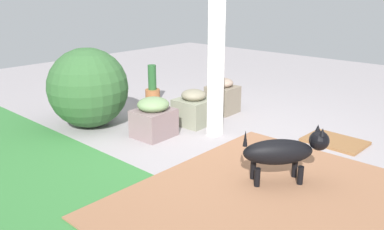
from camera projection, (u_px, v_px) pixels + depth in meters
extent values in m
plane|color=#9E969A|center=(223.00, 144.00, 4.19)|extent=(12.00, 12.00, 0.00)
cube|color=#976547|center=(260.00, 198.00, 3.09)|extent=(1.80, 2.40, 0.02)
cube|color=white|center=(217.00, 36.00, 4.12)|extent=(0.13, 0.13, 2.21)
cube|color=#7D705E|center=(222.00, 99.00, 5.23)|extent=(0.38, 0.35, 0.36)
ellipsoid|color=gray|center=(223.00, 83.00, 5.17)|extent=(0.28, 0.28, 0.12)
cube|color=gray|center=(194.00, 112.00, 4.77)|extent=(0.41, 0.41, 0.31)
ellipsoid|color=gray|center=(194.00, 95.00, 4.71)|extent=(0.30, 0.30, 0.14)
cube|color=gray|center=(154.00, 123.00, 4.37)|extent=(0.39, 0.43, 0.31)
ellipsoid|color=#748F5F|center=(153.00, 104.00, 4.31)|extent=(0.35, 0.35, 0.16)
sphere|color=#315D2F|center=(88.00, 88.00, 4.62)|extent=(0.94, 0.94, 0.94)
cylinder|color=#A25F35|center=(153.00, 97.00, 5.63)|extent=(0.21, 0.21, 0.22)
cylinder|color=#275A2B|center=(152.00, 77.00, 5.54)|extent=(0.12, 0.12, 0.35)
ellipsoid|color=black|center=(278.00, 152.00, 3.26)|extent=(0.54, 0.57, 0.22)
sphere|color=black|center=(319.00, 141.00, 3.27)|extent=(0.17, 0.17, 0.17)
cone|color=black|center=(318.00, 128.00, 3.28)|extent=(0.05, 0.05, 0.07)
cone|color=black|center=(323.00, 132.00, 3.19)|extent=(0.05, 0.05, 0.07)
cylinder|color=black|center=(295.00, 169.00, 3.40)|extent=(0.05, 0.05, 0.18)
cylinder|color=black|center=(300.00, 176.00, 3.27)|extent=(0.05, 0.05, 0.18)
cylinder|color=black|center=(253.00, 171.00, 3.37)|extent=(0.05, 0.05, 0.18)
cylinder|color=black|center=(257.00, 178.00, 3.24)|extent=(0.05, 0.05, 0.18)
cone|color=black|center=(245.00, 138.00, 3.19)|extent=(0.04, 0.04, 0.14)
cube|color=#8C5E37|center=(335.00, 141.00, 4.22)|extent=(0.62, 0.47, 0.03)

